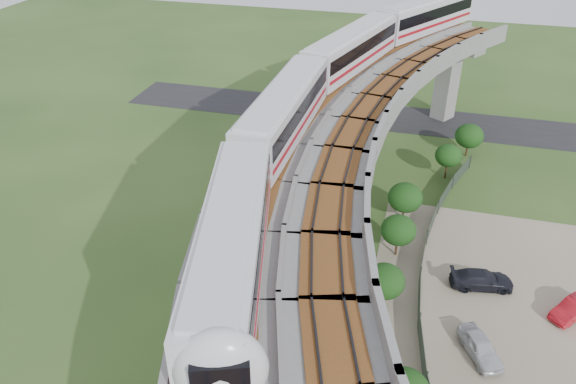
% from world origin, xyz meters
% --- Properties ---
extents(ground, '(160.00, 160.00, 0.00)m').
position_xyz_m(ground, '(0.00, 0.00, 0.00)').
color(ground, '#2C491D').
rests_on(ground, ground).
extents(dirt_lot, '(18.00, 26.00, 0.04)m').
position_xyz_m(dirt_lot, '(14.00, -2.00, 0.02)').
color(dirt_lot, gray).
rests_on(dirt_lot, ground).
extents(asphalt_road, '(60.00, 8.00, 0.03)m').
position_xyz_m(asphalt_road, '(0.00, 30.00, 0.01)').
color(asphalt_road, '#232326').
rests_on(asphalt_road, ground).
extents(viaduct, '(19.58, 73.98, 11.40)m').
position_xyz_m(viaduct, '(3.84, 0.00, 9.05)').
color(viaduct, '#99968E').
rests_on(viaduct, ground).
extents(metro_train, '(14.40, 60.83, 3.64)m').
position_xyz_m(metro_train, '(0.82, 7.46, 12.31)').
color(metro_train, silver).
rests_on(metro_train, ground).
extents(fence, '(3.87, 38.73, 1.50)m').
position_xyz_m(fence, '(9.75, 0.00, 0.75)').
color(fence, '#2D382D').
rests_on(fence, ground).
extents(tree_0, '(2.94, 2.94, 3.57)m').
position_xyz_m(tree_0, '(11.91, 22.09, 2.32)').
color(tree_0, '#382314').
rests_on(tree_0, ground).
extents(tree_1, '(2.58, 2.58, 3.63)m').
position_xyz_m(tree_1, '(9.89, 16.60, 2.53)').
color(tree_1, '#382314').
rests_on(tree_1, ground).
extents(tree_2, '(3.00, 3.00, 3.38)m').
position_xyz_m(tree_2, '(6.49, 8.43, 2.10)').
color(tree_2, '#382314').
rests_on(tree_2, ground).
extents(tree_3, '(2.79, 2.79, 3.60)m').
position_xyz_m(tree_3, '(6.41, 2.93, 2.41)').
color(tree_3, '#382314').
rests_on(tree_3, ground).
extents(tree_4, '(2.85, 2.85, 3.45)m').
position_xyz_m(tree_4, '(6.06, -3.24, 2.24)').
color(tree_4, '#382314').
rests_on(tree_4, ground).
extents(car_white, '(3.23, 4.26, 1.35)m').
position_xyz_m(car_white, '(12.61, -6.25, 0.72)').
color(car_white, silver).
rests_on(car_white, dirt_lot).
extents(car_red, '(3.57, 3.77, 1.27)m').
position_xyz_m(car_red, '(18.91, -0.87, 0.67)').
color(car_red, '#AF101B').
rests_on(car_red, dirt_lot).
extents(car_dark, '(4.86, 2.71, 1.33)m').
position_xyz_m(car_dark, '(12.88, 0.65, 0.71)').
color(car_dark, black).
rests_on(car_dark, dirt_lot).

